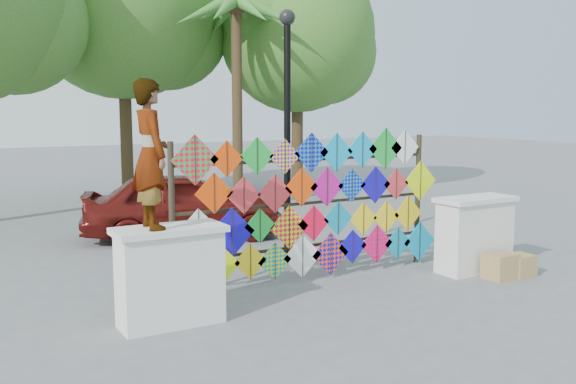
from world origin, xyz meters
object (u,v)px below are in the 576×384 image
object	(u,v)px
vendor_woman	(151,154)
lamppost	(287,112)
kite_rack	(316,205)
sedan	(184,205)

from	to	relation	value
vendor_woman	lamppost	distance (m)	3.92
vendor_woman	lamppost	bearing A→B (deg)	-54.93
kite_rack	sedan	xyz separation A→B (m)	(-0.64, 4.22, -0.49)
lamppost	sedan	bearing A→B (deg)	106.08
vendor_woman	sedan	distance (m)	5.85
sedan	lamppost	bearing A→B (deg)	-146.41
vendor_woman	sedan	world-z (taller)	vendor_woman
vendor_woman	sedan	xyz separation A→B (m)	(2.36, 5.14, -1.48)
kite_rack	sedan	size ratio (longest dim) A/B	1.18
vendor_woman	lamppost	world-z (taller)	lamppost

